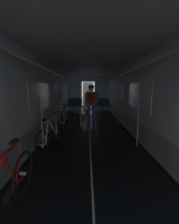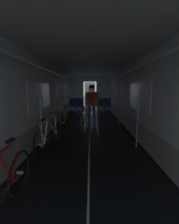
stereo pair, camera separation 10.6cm
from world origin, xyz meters
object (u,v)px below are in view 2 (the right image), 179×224
object	(u,v)px
bicycle_yellow	(65,118)
person_cyclist_aisle	(92,101)
bicycle_orange_in_aisle	(85,117)
bench_seat_far_left	(76,104)
bench_seat_far_right	(104,104)
bicycle_white	(49,136)

from	to	relation	value
bicycle_yellow	person_cyclist_aisle	world-z (taller)	person_cyclist_aisle
bicycle_yellow	bicycle_orange_in_aisle	world-z (taller)	bicycle_yellow
bench_seat_far_left	bicycle_yellow	xyz separation A→B (m)	(-0.10, -3.87, -0.19)
bench_seat_far_right	person_cyclist_aisle	size ratio (longest dim) A/B	0.57
bench_seat_far_left	bench_seat_far_right	size ratio (longest dim) A/B	1.00
bench_seat_far_left	person_cyclist_aisle	distance (m)	4.05
bicycle_orange_in_aisle	person_cyclist_aisle	bearing A→B (deg)	-41.48
bicycle_yellow	bicycle_white	bearing A→B (deg)	-90.73
bench_seat_far_left	bicycle_yellow	bearing A→B (deg)	-91.55
bench_seat_far_left	bench_seat_far_right	bearing A→B (deg)	0.00
bicycle_orange_in_aisle	bicycle_white	bearing A→B (deg)	-108.18
bicycle_white	bench_seat_far_right	bearing A→B (deg)	72.51
bicycle_yellow	bench_seat_far_right	bearing A→B (deg)	63.78
bench_seat_far_right	bicycle_orange_in_aisle	distance (m)	3.81
bicycle_white	bicycle_orange_in_aisle	xyz separation A→B (m)	(0.82, 2.50, 0.00)
person_cyclist_aisle	bicycle_white	bearing A→B (deg)	-116.49
bicycle_orange_in_aisle	bicycle_yellow	bearing A→B (deg)	-163.71
bench_seat_far_right	bicycle_white	distance (m)	6.44
bench_seat_far_right	person_cyclist_aisle	xyz separation A→B (m)	(-0.82, -3.90, 0.50)
bench_seat_far_left	person_cyclist_aisle	bearing A→B (deg)	-75.83
bench_seat_far_left	bicycle_orange_in_aisle	bearing A→B (deg)	-79.28
person_cyclist_aisle	bicycle_yellow	bearing A→B (deg)	178.46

